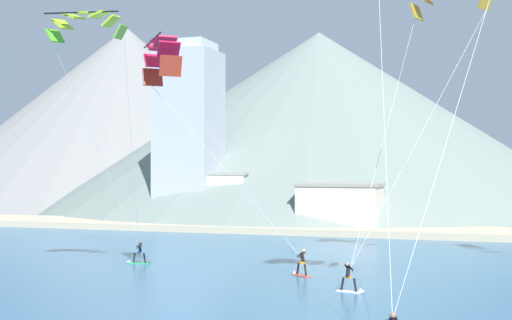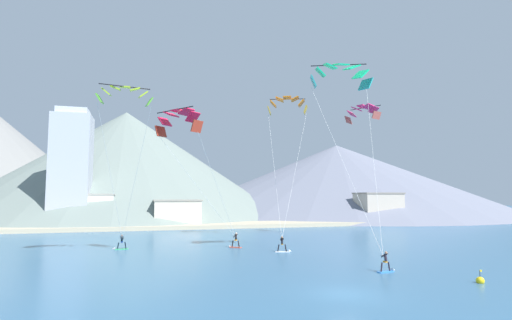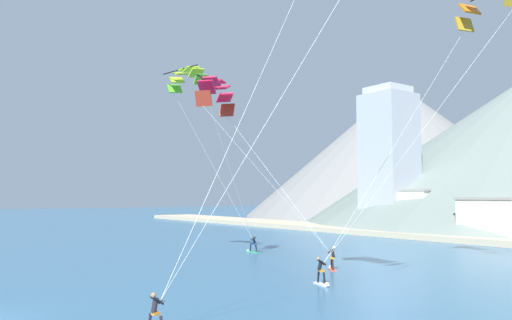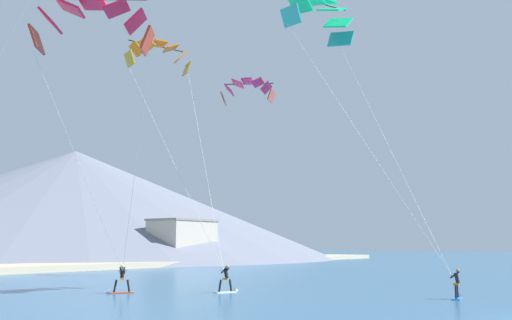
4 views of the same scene
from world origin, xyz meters
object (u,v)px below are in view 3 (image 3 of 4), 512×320
at_px(parafoil_kite_mid_center, 187,78).
at_px(kitesurfer_near_trail, 322,276).
at_px(parafoil_kite_near_lead, 217,93).
at_px(kitesurfer_near_lead, 332,262).
at_px(parafoil_kite_near_trail, 487,0).
at_px(kitesurfer_mid_center, 252,247).

bearing_deg(parafoil_kite_mid_center, kitesurfer_near_trail, 1.94).
distance_m(kitesurfer_near_trail, parafoil_kite_near_lead, 17.53).
relative_size(kitesurfer_near_lead, parafoil_kite_near_trail, 0.10).
relative_size(kitesurfer_mid_center, parafoil_kite_mid_center, 0.11).
height_order(kitesurfer_mid_center, parafoil_kite_mid_center, parafoil_kite_mid_center).
bearing_deg(kitesurfer_near_trail, parafoil_kite_mid_center, -178.06).
xyz_separation_m(kitesurfer_near_trail, parafoil_kite_near_trail, (4.70, 11.50, 18.55)).
bearing_deg(parafoil_kite_near_trail, parafoil_kite_mid_center, -150.63).
bearing_deg(parafoil_kite_near_lead, parafoil_kite_near_trail, 36.84).
bearing_deg(parafoil_kite_near_trail, parafoil_kite_near_lead, -143.16).
relative_size(parafoil_kite_near_lead, parafoil_kite_near_trail, 0.71).
distance_m(kitesurfer_near_trail, parafoil_kite_mid_center, 22.83).
bearing_deg(kitesurfer_near_trail, kitesurfer_mid_center, 157.83).
xyz_separation_m(kitesurfer_near_lead, kitesurfer_near_trail, (4.37, -5.13, -0.03)).
bearing_deg(parafoil_kite_near_lead, kitesurfer_near_lead, 38.99).
distance_m(parafoil_kite_near_trail, parafoil_kite_mid_center, 24.79).
bearing_deg(kitesurfer_near_lead, parafoil_kite_mid_center, -155.26).
bearing_deg(kitesurfer_near_lead, parafoil_kite_near_trail, 35.06).
bearing_deg(kitesurfer_mid_center, parafoil_kite_near_lead, -53.08).
relative_size(kitesurfer_near_lead, parafoil_kite_mid_center, 0.12).
height_order(kitesurfer_mid_center, parafoil_kite_near_lead, parafoil_kite_near_lead).
distance_m(parafoil_kite_near_lead, parafoil_kite_near_trail, 20.91).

